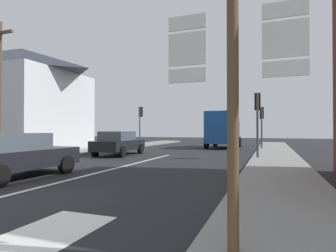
{
  "coord_description": "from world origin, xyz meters",
  "views": [
    {
      "loc": [
        5.93,
        -4.32,
        1.59
      ],
      "look_at": [
        1.08,
        8.9,
        1.76
      ],
      "focal_mm": 29.99,
      "sensor_mm": 36.0,
      "label": 1
    }
  ],
  "objects_px": {
    "sedan_far": "(119,143)",
    "delivery_truck": "(223,129)",
    "sedan_near": "(15,155)",
    "traffic_light_far_right": "(262,118)",
    "traffic_light_near_right": "(258,110)",
    "traffic_light_far_left": "(140,117)",
    "route_sign_post": "(233,102)"
  },
  "relations": [
    {
      "from": "sedan_near",
      "to": "route_sign_post",
      "type": "distance_m",
      "value": 8.24
    },
    {
      "from": "sedan_far",
      "to": "traffic_light_far_right",
      "type": "distance_m",
      "value": 11.29
    },
    {
      "from": "sedan_far",
      "to": "traffic_light_far_right",
      "type": "xyz_separation_m",
      "value": [
        8.2,
        7.57,
        1.7
      ]
    },
    {
      "from": "sedan_far",
      "to": "sedan_near",
      "type": "bearing_deg",
      "value": -83.07
    },
    {
      "from": "sedan_near",
      "to": "traffic_light_far_left",
      "type": "relative_size",
      "value": 1.15
    },
    {
      "from": "route_sign_post",
      "to": "sedan_far",
      "type": "bearing_deg",
      "value": 125.46
    },
    {
      "from": "sedan_far",
      "to": "traffic_light_near_right",
      "type": "xyz_separation_m",
      "value": [
        8.2,
        0.22,
        1.84
      ]
    },
    {
      "from": "traffic_light_far_left",
      "to": "sedan_far",
      "type": "bearing_deg",
      "value": -73.5
    },
    {
      "from": "traffic_light_far_right",
      "to": "sedan_far",
      "type": "bearing_deg",
      "value": -137.29
    },
    {
      "from": "sedan_far",
      "to": "traffic_light_far_left",
      "type": "bearing_deg",
      "value": 106.5
    },
    {
      "from": "sedan_near",
      "to": "route_sign_post",
      "type": "bearing_deg",
      "value": -24.86
    },
    {
      "from": "delivery_truck",
      "to": "traffic_light_far_left",
      "type": "xyz_separation_m",
      "value": [
        -7.4,
        -0.9,
        1.06
      ]
    },
    {
      "from": "sedan_far",
      "to": "traffic_light_far_left",
      "type": "relative_size",
      "value": 1.17
    },
    {
      "from": "sedan_far",
      "to": "traffic_light_near_right",
      "type": "relative_size",
      "value": 1.22
    },
    {
      "from": "sedan_far",
      "to": "delivery_truck",
      "type": "distance_m",
      "value": 10.26
    },
    {
      "from": "traffic_light_far_right",
      "to": "traffic_light_far_left",
      "type": "distance_m",
      "value": 10.58
    },
    {
      "from": "sedan_near",
      "to": "sedan_far",
      "type": "distance_m",
      "value": 8.46
    },
    {
      "from": "route_sign_post",
      "to": "traffic_light_near_right",
      "type": "height_order",
      "value": "traffic_light_near_right"
    },
    {
      "from": "delivery_truck",
      "to": "traffic_light_far_right",
      "type": "distance_m",
      "value": 3.53
    },
    {
      "from": "delivery_truck",
      "to": "traffic_light_near_right",
      "type": "distance_m",
      "value": 9.29
    },
    {
      "from": "sedan_far",
      "to": "route_sign_post",
      "type": "xyz_separation_m",
      "value": [
        8.43,
        -11.83,
        1.15
      ]
    },
    {
      "from": "traffic_light_far_right",
      "to": "traffic_light_far_left",
      "type": "xyz_separation_m",
      "value": [
        -10.57,
        0.42,
        0.25
      ]
    },
    {
      "from": "delivery_truck",
      "to": "route_sign_post",
      "type": "distance_m",
      "value": 21.01
    },
    {
      "from": "sedan_far",
      "to": "traffic_light_far_right",
      "type": "relative_size",
      "value": 1.29
    },
    {
      "from": "delivery_truck",
      "to": "sedan_far",
      "type": "bearing_deg",
      "value": -119.47
    },
    {
      "from": "traffic_light_near_right",
      "to": "sedan_near",
      "type": "bearing_deg",
      "value": -129.8
    },
    {
      "from": "sedan_far",
      "to": "route_sign_post",
      "type": "distance_m",
      "value": 14.57
    },
    {
      "from": "sedan_far",
      "to": "traffic_light_near_right",
      "type": "height_order",
      "value": "traffic_light_near_right"
    },
    {
      "from": "traffic_light_near_right",
      "to": "traffic_light_far_left",
      "type": "height_order",
      "value": "traffic_light_far_left"
    },
    {
      "from": "traffic_light_far_right",
      "to": "traffic_light_near_right",
      "type": "relative_size",
      "value": 0.95
    },
    {
      "from": "traffic_light_far_left",
      "to": "sedan_near",
      "type": "bearing_deg",
      "value": -78.32
    },
    {
      "from": "traffic_light_far_right",
      "to": "traffic_light_near_right",
      "type": "height_order",
      "value": "traffic_light_near_right"
    }
  ]
}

